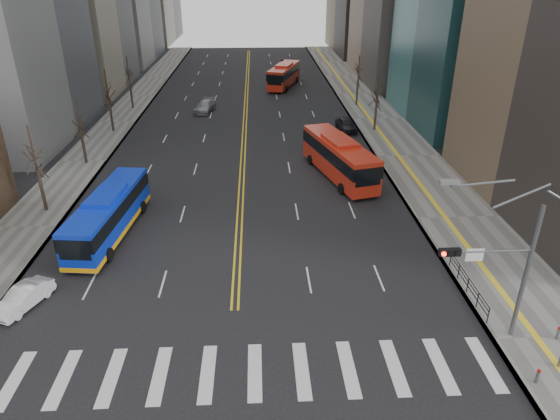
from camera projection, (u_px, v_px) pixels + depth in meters
name	position (u px, v px, depth m)	size (l,w,h in m)	color
ground	(231.00, 373.00, 24.94)	(220.00, 220.00, 0.00)	black
sidewalk_right	(377.00, 119.00, 66.00)	(7.00, 130.00, 0.15)	#65625E
sidewalk_left	(117.00, 122.00, 64.54)	(5.00, 130.00, 0.15)	#65625E
crosswalk	(231.00, 372.00, 24.94)	(26.70, 4.00, 0.01)	silver
centerline	(246.00, 102.00, 74.24)	(0.55, 100.00, 0.01)	gold
signal_mast	(502.00, 262.00, 25.18)	(5.37, 0.37, 9.39)	slate
pedestrian_railing	(468.00, 283.00, 30.57)	(0.06, 6.06, 1.02)	black
bollards	(552.00, 356.00, 25.24)	(2.87, 3.17, 0.78)	slate
street_trees	(175.00, 105.00, 53.46)	(35.20, 47.20, 7.60)	black
blue_bus	(109.00, 213.00, 36.98)	(3.75, 11.96, 3.43)	#0D2DCA
red_bus_near	(339.00, 156.00, 47.18)	(5.86, 12.41, 3.81)	red
red_bus_far	(284.00, 74.00, 82.88)	(6.19, 12.09, 3.73)	red
car_white	(23.00, 298.00, 29.50)	(1.36, 3.90, 1.28)	silver
car_dark_mid	(346.00, 125.00, 61.06)	(1.87, 4.65, 1.58)	black
car_silver	(205.00, 106.00, 69.05)	(2.09, 5.14, 1.49)	gray
car_dark_far	(283.00, 62.00, 101.89)	(1.77, 3.84, 1.07)	black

